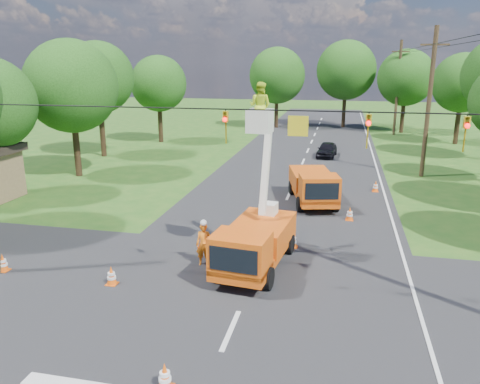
% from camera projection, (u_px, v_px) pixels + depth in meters
% --- Properties ---
extents(ground, '(140.00, 140.00, 0.00)m').
position_uv_depth(ground, '(297.00, 176.00, 32.62)').
color(ground, '#245419').
rests_on(ground, ground).
extents(road_main, '(12.00, 100.00, 0.06)m').
position_uv_depth(road_main, '(297.00, 176.00, 32.62)').
color(road_main, black).
rests_on(road_main, ground).
extents(road_cross, '(56.00, 10.00, 0.07)m').
position_uv_depth(road_cross, '(244.00, 299.00, 15.67)').
color(road_cross, black).
rests_on(road_cross, ground).
extents(edge_line, '(0.12, 90.00, 0.02)m').
position_uv_depth(edge_line, '(380.00, 181.00, 31.47)').
color(edge_line, silver).
rests_on(edge_line, ground).
extents(bucket_truck, '(2.60, 5.51, 7.00)m').
position_uv_depth(bucket_truck, '(256.00, 231.00, 17.66)').
color(bucket_truck, '#E34F10').
rests_on(bucket_truck, ground).
extents(second_truck, '(3.18, 5.72, 2.03)m').
position_uv_depth(second_truck, '(313.00, 185.00, 26.04)').
color(second_truck, '#E34F10').
rests_on(second_truck, ground).
extents(ground_worker, '(0.67, 0.47, 1.74)m').
position_uv_depth(ground_worker, '(204.00, 245.00, 18.05)').
color(ground_worker, '#E54B13').
rests_on(ground_worker, ground).
extents(distant_car, '(1.79, 3.74, 1.23)m').
position_uv_depth(distant_car, '(327.00, 150.00, 39.30)').
color(distant_car, black).
rests_on(distant_car, ground).
extents(traffic_cone_0, '(0.38, 0.38, 0.71)m').
position_uv_depth(traffic_cone_0, '(165.00, 376.00, 11.26)').
color(traffic_cone_0, '#F3590C').
rests_on(traffic_cone_0, ground).
extents(traffic_cone_2, '(0.38, 0.38, 0.71)m').
position_uv_depth(traffic_cone_2, '(293.00, 240.00, 19.92)').
color(traffic_cone_2, '#F3590C').
rests_on(traffic_cone_2, ground).
extents(traffic_cone_3, '(0.38, 0.38, 0.71)m').
position_uv_depth(traffic_cone_3, '(350.00, 214.00, 23.39)').
color(traffic_cone_3, '#F3590C').
rests_on(traffic_cone_3, ground).
extents(traffic_cone_4, '(0.38, 0.38, 0.71)m').
position_uv_depth(traffic_cone_4, '(111.00, 276.00, 16.58)').
color(traffic_cone_4, '#F3590C').
rests_on(traffic_cone_4, ground).
extents(traffic_cone_5, '(0.38, 0.38, 0.71)m').
position_uv_depth(traffic_cone_5, '(3.00, 263.00, 17.65)').
color(traffic_cone_5, '#F3590C').
rests_on(traffic_cone_5, ground).
extents(traffic_cone_7, '(0.38, 0.38, 0.71)m').
position_uv_depth(traffic_cone_7, '(376.00, 186.00, 28.60)').
color(traffic_cone_7, '#F3590C').
rests_on(traffic_cone_7, ground).
extents(pole_right_mid, '(1.80, 0.30, 10.00)m').
position_uv_depth(pole_right_mid, '(429.00, 102.00, 31.39)').
color(pole_right_mid, '#4C3823').
rests_on(pole_right_mid, ground).
extents(pole_right_far, '(1.80, 0.30, 10.00)m').
position_uv_depth(pole_right_far, '(398.00, 87.00, 50.23)').
color(pole_right_far, '#4C3823').
rests_on(pole_right_far, ground).
extents(signal_span, '(18.00, 0.29, 1.07)m').
position_uv_depth(signal_span, '(319.00, 126.00, 13.64)').
color(signal_span, black).
rests_on(signal_span, ground).
extents(tree_left_d, '(6.20, 6.20, 9.24)m').
position_uv_depth(tree_left_d, '(71.00, 87.00, 31.24)').
color(tree_left_d, '#382616').
rests_on(tree_left_d, ground).
extents(tree_left_e, '(5.80, 5.80, 9.41)m').
position_uv_depth(tree_left_e, '(98.00, 78.00, 38.10)').
color(tree_left_e, '#382616').
rests_on(tree_left_e, ground).
extents(tree_left_f, '(5.40, 5.40, 8.40)m').
position_uv_depth(tree_left_f, '(159.00, 84.00, 45.44)').
color(tree_left_f, '#382616').
rests_on(tree_left_f, ground).
extents(tree_right_e, '(5.60, 5.60, 8.63)m').
position_uv_depth(tree_right_e, '(462.00, 83.00, 44.24)').
color(tree_right_e, '#382616').
rests_on(tree_right_e, ground).
extents(tree_far_a, '(6.60, 6.60, 9.50)m').
position_uv_depth(tree_far_a, '(277.00, 76.00, 55.54)').
color(tree_far_a, '#382616').
rests_on(tree_far_a, ground).
extents(tree_far_b, '(7.00, 7.00, 10.32)m').
position_uv_depth(tree_far_b, '(346.00, 70.00, 55.61)').
color(tree_far_b, '#382616').
rests_on(tree_far_b, ground).
extents(tree_far_c, '(6.20, 6.20, 9.18)m').
position_uv_depth(tree_far_c, '(406.00, 78.00, 51.65)').
color(tree_far_c, '#382616').
rests_on(tree_far_c, ground).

